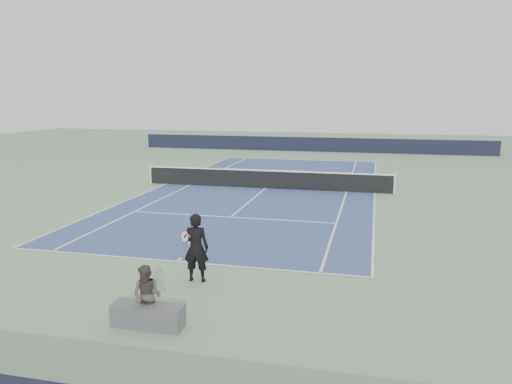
% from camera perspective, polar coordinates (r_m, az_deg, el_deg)
% --- Properties ---
extents(ground, '(80.00, 80.00, 0.00)m').
position_cam_1_polar(ground, '(25.69, 1.10, 0.41)').
color(ground, gray).
extents(court_surface, '(10.97, 23.77, 0.01)m').
position_cam_1_polar(court_surface, '(25.69, 1.10, 0.42)').
color(court_surface, '#364D81').
rests_on(court_surface, ground).
extents(tennis_net, '(12.90, 0.10, 1.07)m').
position_cam_1_polar(tennis_net, '(25.60, 1.10, 1.52)').
color(tennis_net, silver).
rests_on(tennis_net, ground).
extents(windscreen_far, '(30.00, 0.25, 1.20)m').
position_cam_1_polar(windscreen_far, '(43.09, 6.24, 5.44)').
color(windscreen_far, black).
rests_on(windscreen_far, ground).
extents(tennis_player, '(0.81, 0.55, 1.79)m').
position_cam_1_polar(tennis_player, '(12.89, -6.88, -6.31)').
color(tennis_player, black).
rests_on(tennis_player, ground).
extents(tennis_ball, '(0.06, 0.06, 0.06)m').
position_cam_1_polar(tennis_ball, '(12.64, -9.08, -10.88)').
color(tennis_ball, '#BBD92C').
rests_on(tennis_ball, ground).
extents(spectator_bench, '(1.50, 0.49, 1.31)m').
position_cam_1_polar(spectator_bench, '(10.75, -12.31, -12.52)').
color(spectator_bench, '#555559').
rests_on(spectator_bench, ground).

